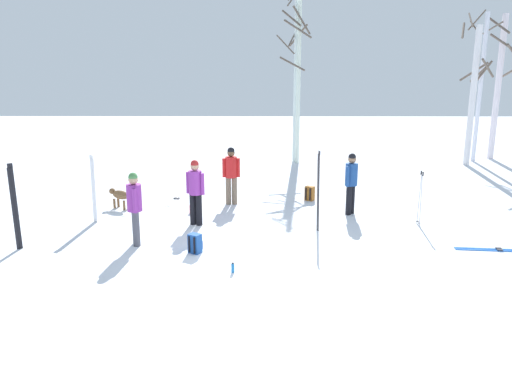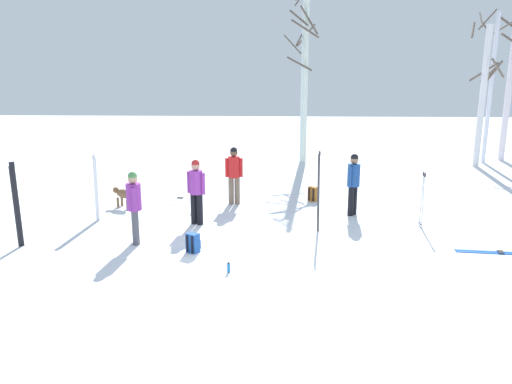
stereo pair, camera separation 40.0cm
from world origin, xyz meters
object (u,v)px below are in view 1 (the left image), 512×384
Objects in this scene: dog at (120,195)px; backpack_1 at (195,244)px; ski_pair_lying_0 at (497,250)px; backpack_0 at (310,193)px; ski_pair_planted_0 at (15,207)px; birch_tree_2 at (473,93)px; person_2 at (351,180)px; ski_pair_lying_1 at (177,199)px; water_bottle_0 at (233,268)px; birch_tree_4 at (499,85)px; water_bottle_1 at (191,209)px; birch_tree_0 at (296,79)px; ski_poles_0 at (420,197)px; person_3 at (135,204)px; person_0 at (195,188)px; person_1 at (231,172)px; birch_tree_3 at (480,83)px; birch_tree_1 at (298,72)px; ski_pair_planted_1 at (318,191)px; ski_pair_planted_2 at (94,189)px.

dog is 4.44m from backpack_1.
ski_pair_lying_0 is 5.78m from backpack_0.
birch_tree_2 reaches higher than ski_pair_planted_0.
person_2 is 5.42m from ski_pair_lying_1.
dog is at bearing -143.98° from ski_pair_lying_1.
dog is 5.87m from water_bottle_0.
birch_tree_2 is 0.93× the size of birch_tree_4.
birch_tree_0 is (3.43, 7.73, 3.35)m from water_bottle_1.
backpack_0 is (-2.60, 2.45, -0.55)m from ski_poles_0.
backpack_1 is (1.43, -0.51, -0.77)m from person_3.
ski_pair_lying_0 is at bearing -14.77° from person_0.
birch_tree_2 is at bearing 45.76° from backpack_1.
backpack_1 reaches higher than ski_pair_lying_0.
birch_tree_2 is (6.99, 5.69, 2.71)m from backpack_0.
backpack_1 is at bearing -83.81° from person_0.
backpack_0 is 5.42m from backpack_1.
person_1 is 0.97× the size of ski_pair_lying_1.
ski_pair_lying_1 is 4.00× the size of backpack_1.
ski_pair_lying_1 is at bearing 161.15° from person_1.
birch_tree_3 is (11.04, 7.93, 3.15)m from water_bottle_1.
birch_tree_4 is at bearing 45.14° from backpack_1.
dog is 3.25× the size of water_bottle_1.
person_3 is 0.86× the size of ski_pair_planted_0.
ski_pair_planted_0 is at bearing 179.96° from ski_pair_lying_0.
person_1 is 5.27m from water_bottle_0.
birch_tree_1 reaches higher than person_1.
ski_pair_lying_1 is 8.18m from birch_tree_0.
birch_tree_4 is at bearing 28.65° from birch_tree_3.
ski_pair_planted_1 is at bearing -129.06° from birch_tree_3.
ski_pair_lying_0 is 11.69m from birch_tree_1.
water_bottle_1 is at bearing 108.19° from water_bottle_0.
birch_tree_3 is at bearing -151.35° from birch_tree_4.
ski_pair_lying_0 is 1.05× the size of ski_pair_lying_1.
ski_pair_lying_0 is 6.80m from backpack_1.
birch_tree_4 is (1.62, 1.41, 0.27)m from birch_tree_2.
dog is 0.43× the size of ski_pair_lying_0.
ski_poles_0 is (-1.22, 1.88, 0.75)m from ski_pair_lying_0.
water_bottle_1 is at bearing -145.88° from birch_tree_2.
water_bottle_1 is at bearing 20.32° from ski_pair_planted_2.
backpack_0 is 3.74m from water_bottle_1.
dog is 14.44m from birch_tree_2.
dog reaches higher than backpack_0.
backpack_0 is 0.07× the size of birch_tree_4.
dog is 15.40m from birch_tree_3.
person_1 is 1.20× the size of ski_poles_0.
ski_pair_planted_2 is 8.45× the size of water_bottle_0.
ski_pair_planted_0 is 4.11m from backpack_1.
dog is 0.13× the size of birch_tree_3.
birch_tree_4 is (11.80, 9.58, 2.21)m from person_0.
ski_pair_planted_1 is at bearing -170.61° from ski_poles_0.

